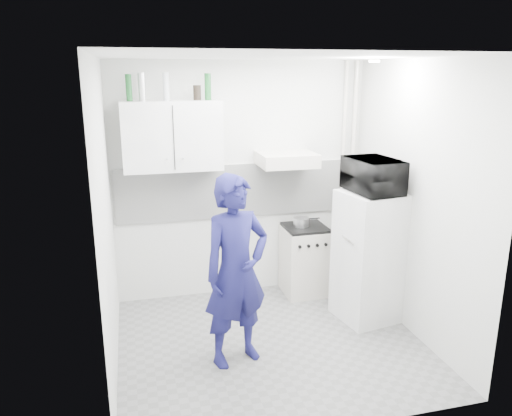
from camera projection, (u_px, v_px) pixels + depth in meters
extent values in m
plane|color=slate|center=(271.00, 343.00, 4.72)|extent=(2.80, 2.80, 0.00)
plane|color=white|center=(273.00, 56.00, 4.03)|extent=(2.80, 2.80, 0.00)
plane|color=silver|center=(241.00, 181.00, 5.54)|extent=(2.80, 0.00, 2.80)
plane|color=silver|center=(106.00, 222.00, 4.04)|extent=(0.00, 2.60, 2.60)
plane|color=silver|center=(414.00, 201.00, 4.71)|extent=(0.00, 2.60, 2.60)
imported|color=#16154C|center=(236.00, 271.00, 4.24)|extent=(0.71, 0.58, 1.68)
cube|color=beige|center=(305.00, 261.00, 5.71)|extent=(0.48, 0.48, 0.77)
cube|color=white|center=(368.00, 257.00, 5.05)|extent=(0.64, 0.64, 1.34)
cube|color=black|center=(305.00, 228.00, 5.61)|extent=(0.46, 0.46, 0.03)
cylinder|color=silver|center=(301.00, 222.00, 5.60)|extent=(0.18, 0.18, 0.10)
imported|color=black|center=(374.00, 176.00, 4.83)|extent=(0.64, 0.46, 0.33)
cylinder|color=#144C1E|center=(129.00, 88.00, 4.83)|extent=(0.06, 0.06, 0.26)
cylinder|color=silver|center=(142.00, 87.00, 4.86)|extent=(0.07, 0.07, 0.27)
cylinder|color=#B2B7BC|center=(166.00, 87.00, 4.92)|extent=(0.06, 0.06, 0.27)
cylinder|color=black|center=(197.00, 93.00, 5.00)|extent=(0.08, 0.08, 0.15)
cylinder|color=#144C1E|center=(208.00, 87.00, 5.02)|extent=(0.07, 0.07, 0.26)
cube|color=white|center=(172.00, 136.00, 5.05)|extent=(1.00, 0.35, 0.70)
cube|color=beige|center=(287.00, 159.00, 5.34)|extent=(0.60, 0.50, 0.14)
cube|color=white|center=(241.00, 190.00, 5.55)|extent=(2.74, 0.03, 0.60)
cylinder|color=beige|center=(352.00, 177.00, 5.78)|extent=(0.05, 0.05, 2.60)
cylinder|color=beige|center=(342.00, 177.00, 5.75)|extent=(0.04, 0.04, 2.60)
cylinder|color=white|center=(374.00, 61.00, 4.46)|extent=(0.10, 0.10, 0.02)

